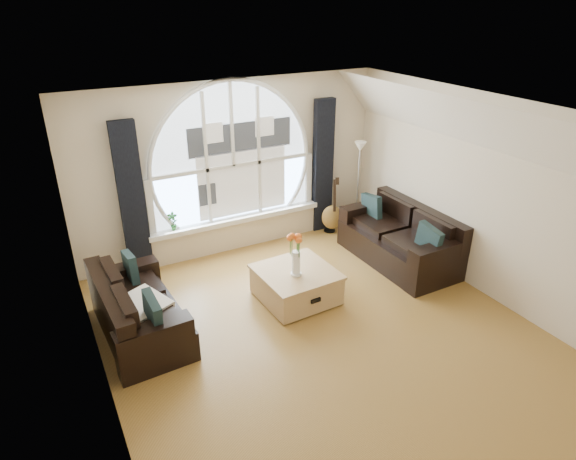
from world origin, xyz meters
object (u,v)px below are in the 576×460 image
object	(u,v)px
sofa_left	(139,306)
coffee_chest	(296,284)
floor_lamp	(358,187)
guitar	(333,205)
sofa_right	(399,238)
potted_plant	(173,221)
vase_flowers	(296,249)

from	to	relation	value
sofa_left	coffee_chest	xyz separation A→B (m)	(2.05, -0.22, -0.16)
floor_lamp	sofa_left	bearing A→B (deg)	-163.18
guitar	sofa_right	bearing A→B (deg)	-50.85
sofa_left	guitar	world-z (taller)	guitar
guitar	potted_plant	bearing A→B (deg)	-161.84
coffee_chest	floor_lamp	size ratio (longest dim) A/B	0.62
floor_lamp	potted_plant	xyz separation A→B (m)	(-3.16, 0.35, -0.11)
coffee_chest	floor_lamp	world-z (taller)	floor_lamp
sofa_right	coffee_chest	xyz separation A→B (m)	(-1.93, -0.19, -0.16)
sofa_left	coffee_chest	bearing A→B (deg)	-9.04
coffee_chest	floor_lamp	bearing A→B (deg)	33.25
sofa_right	guitar	xyz separation A→B (m)	(-0.36, 1.34, 0.13)
potted_plant	vase_flowers	bearing A→B (deg)	-60.06
sofa_left	guitar	distance (m)	3.85
vase_flowers	guitar	xyz separation A→B (m)	(1.62, 1.62, -0.30)
guitar	coffee_chest	bearing A→B (deg)	-111.67
vase_flowers	potted_plant	bearing A→B (deg)	119.94
coffee_chest	potted_plant	bearing A→B (deg)	119.82
sofa_right	potted_plant	world-z (taller)	potted_plant
sofa_left	guitar	xyz separation A→B (m)	(3.62, 1.31, 0.13)
sofa_right	guitar	bearing A→B (deg)	104.68
coffee_chest	vase_flowers	distance (m)	0.60
coffee_chest	vase_flowers	world-z (taller)	vase_flowers
vase_flowers	guitar	size ratio (longest dim) A/B	0.66
coffee_chest	vase_flowers	size ratio (longest dim) A/B	1.41
sofa_left	guitar	bearing A→B (deg)	17.07
coffee_chest	sofa_left	bearing A→B (deg)	171.23
guitar	potted_plant	xyz separation A→B (m)	(-2.71, 0.27, 0.16)
coffee_chest	potted_plant	distance (m)	2.18
sofa_right	coffee_chest	bearing A→B (deg)	-174.90
sofa_left	sofa_right	distance (m)	3.98
sofa_left	potted_plant	distance (m)	1.85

